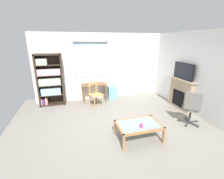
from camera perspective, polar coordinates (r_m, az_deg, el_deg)
ground at (r=4.57m, az=2.65°, el=-13.07°), size 6.13×5.86×0.02m
wall_back_with_window at (r=6.39m, az=-3.79°, el=8.00°), size 5.13×0.15×2.62m
wall_right at (r=5.49m, az=29.91°, el=4.61°), size 0.12×5.06×2.62m
bookshelf at (r=6.11m, az=-21.95°, el=3.15°), size 0.90×0.38×1.89m
desk_under_window at (r=6.13m, az=-6.59°, el=0.99°), size 0.98×0.46×0.70m
wooden_chair at (r=5.67m, az=-6.20°, el=-1.69°), size 0.55×0.54×0.90m
plastic_drawer_unit at (r=6.43m, az=-0.01°, el=-1.07°), size 0.35×0.40×0.55m
fireplace at (r=5.97m, az=23.96°, el=-1.44°), size 0.26×1.12×1.06m
tv at (r=5.77m, az=24.79°, el=6.13°), size 0.06×0.89×0.56m
office_chair at (r=4.89m, az=27.26°, el=-5.62°), size 0.62×0.61×1.00m
coffee_table at (r=3.89m, az=9.77°, el=-13.03°), size 1.05×0.70×0.40m
sippy_cup at (r=3.73m, az=10.74°, el=-12.83°), size 0.07×0.07×0.09m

